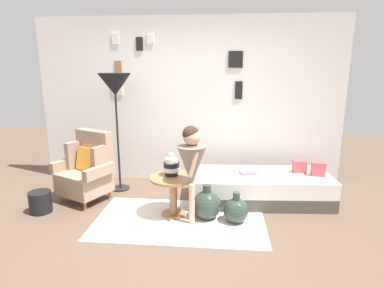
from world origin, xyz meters
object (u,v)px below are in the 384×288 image
at_px(vase_striped, 171,166).
at_px(floor_lamp, 115,88).
at_px(person_child, 192,162).
at_px(demijohn_far, 236,210).
at_px(daybed, 260,188).
at_px(side_table, 173,188).
at_px(magazine_basket, 40,202).
at_px(demijohn_near, 207,205).
at_px(book_on_daybed, 248,173).
at_px(armchair, 87,169).

bearing_deg(vase_striped, floor_lamp, 140.73).
relative_size(person_child, demijohn_far, 3.08).
height_order(daybed, side_table, side_table).
distance_m(side_table, floor_lamp, 1.72).
bearing_deg(magazine_basket, person_child, -2.75).
xyz_separation_m(side_table, magazine_basket, (-1.73, -0.08, -0.23)).
bearing_deg(floor_lamp, demijohn_near, -32.14).
relative_size(vase_striped, book_on_daybed, 1.29).
bearing_deg(floor_lamp, book_on_daybed, -7.96).
bearing_deg(demijohn_near, book_on_daybed, 47.95).
bearing_deg(person_child, daybed, 39.18).
bearing_deg(book_on_daybed, armchair, -176.46).
bearing_deg(floor_lamp, demijohn_far, -28.40).
relative_size(vase_striped, magazine_basket, 1.01).
bearing_deg(vase_striped, daybed, 22.99).
xyz_separation_m(daybed, book_on_daybed, (-0.17, -0.00, 0.22)).
distance_m(daybed, book_on_daybed, 0.27).
bearing_deg(side_table, armchair, 162.38).
xyz_separation_m(armchair, demijohn_far, (2.06, -0.53, -0.28)).
relative_size(armchair, daybed, 0.50).
bearing_deg(demijohn_near, magazine_basket, -179.34).
distance_m(floor_lamp, demijohn_near, 2.12).
bearing_deg(daybed, demijohn_far, -117.59).
bearing_deg(daybed, armchair, -176.63).
bearing_deg(demijohn_far, armchair, 165.54).
bearing_deg(book_on_daybed, demijohn_near, -132.05).
bearing_deg(person_child, armchair, 159.25).
distance_m(armchair, daybed, 2.43).
xyz_separation_m(armchair, magazine_basket, (-0.45, -0.48, -0.30)).
xyz_separation_m(vase_striped, floor_lamp, (-0.93, 0.76, 0.91)).
relative_size(side_table, person_child, 0.48).
distance_m(side_table, person_child, 0.50).
bearing_deg(person_child, side_table, 145.28).
relative_size(armchair, demijohn_near, 2.19).
bearing_deg(armchair, side_table, -17.62).
distance_m(side_table, demijohn_far, 0.82).
height_order(side_table, demijohn_near, side_table).
relative_size(armchair, book_on_daybed, 4.41).
relative_size(book_on_daybed, demijohn_far, 0.57).
bearing_deg(daybed, book_on_daybed, -178.99).
relative_size(side_table, magazine_basket, 2.06).
bearing_deg(person_child, vase_striped, 140.45).
height_order(side_table, book_on_daybed, side_table).
relative_size(side_table, vase_striped, 2.03).
distance_m(daybed, demijohn_near, 0.93).
relative_size(vase_striped, demijohn_far, 0.73).
height_order(floor_lamp, demijohn_near, floor_lamp).
xyz_separation_m(daybed, vase_striped, (-1.16, -0.49, 0.43)).
bearing_deg(armchair, book_on_daybed, 3.54).
height_order(side_table, floor_lamp, floor_lamp).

